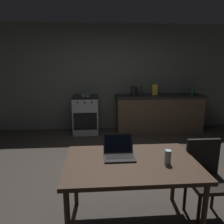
# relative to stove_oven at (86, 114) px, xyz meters

# --- Properties ---
(ground_plane) EXTENTS (12.00, 12.00, 0.00)m
(ground_plane) POSITION_rel_stove_oven_xyz_m (0.49, -2.29, -0.46)
(ground_plane) COLOR #2D2823
(back_wall) EXTENTS (6.40, 0.10, 2.62)m
(back_wall) POSITION_rel_stove_oven_xyz_m (0.79, 0.35, 0.85)
(back_wall) COLOR #4E544E
(back_wall) RESTS_ON ground_plane
(kitchen_counter) EXTENTS (2.16, 0.64, 0.92)m
(kitchen_counter) POSITION_rel_stove_oven_xyz_m (1.82, 0.00, 0.00)
(kitchen_counter) COLOR #4C3D2D
(kitchen_counter) RESTS_ON ground_plane
(stove_oven) EXTENTS (0.60, 0.62, 0.92)m
(stove_oven) POSITION_rel_stove_oven_xyz_m (0.00, 0.00, 0.00)
(stove_oven) COLOR gray
(stove_oven) RESTS_ON ground_plane
(dining_table) EXTENTS (1.33, 0.88, 0.74)m
(dining_table) POSITION_rel_stove_oven_xyz_m (0.60, -3.18, 0.22)
(dining_table) COLOR #332319
(dining_table) RESTS_ON ground_plane
(chair) EXTENTS (0.40, 0.40, 0.88)m
(chair) POSITION_rel_stove_oven_xyz_m (1.45, -3.09, 0.05)
(chair) COLOR black
(chair) RESTS_ON ground_plane
(laptop) EXTENTS (0.32, 0.29, 0.22)m
(laptop) POSITION_rel_stove_oven_xyz_m (0.49, -3.06, 0.33)
(laptop) COLOR #232326
(laptop) RESTS_ON dining_table
(electric_kettle) EXTENTS (0.18, 0.15, 0.22)m
(electric_kettle) POSITION_rel_stove_oven_xyz_m (1.17, 0.00, 0.56)
(electric_kettle) COLOR black
(electric_kettle) RESTS_ON kitchen_counter
(bottle) EXTENTS (0.07, 0.07, 0.29)m
(bottle) POSITION_rel_stove_oven_xyz_m (2.62, -0.05, 0.59)
(bottle) COLOR #19592D
(bottle) RESTS_ON kitchen_counter
(frying_pan) EXTENTS (0.24, 0.41, 0.05)m
(frying_pan) POSITION_rel_stove_oven_xyz_m (0.01, -0.03, 0.48)
(frying_pan) COLOR gray
(frying_pan) RESTS_ON stove_oven
(drinking_glass) EXTENTS (0.06, 0.06, 0.14)m
(drinking_glass) POSITION_rel_stove_oven_xyz_m (0.94, -3.27, 0.36)
(drinking_glass) COLOR #99B7C6
(drinking_glass) RESTS_ON dining_table
(cereal_box) EXTENTS (0.13, 0.05, 0.26)m
(cereal_box) POSITION_rel_stove_oven_xyz_m (1.70, 0.02, 0.59)
(cereal_box) COLOR gold
(cereal_box) RESTS_ON kitchen_counter
(bottle_b) EXTENTS (0.07, 0.07, 0.28)m
(bottle_b) POSITION_rel_stove_oven_xyz_m (1.37, 0.08, 0.59)
(bottle_b) COLOR #2D2D33
(bottle_b) RESTS_ON kitchen_counter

